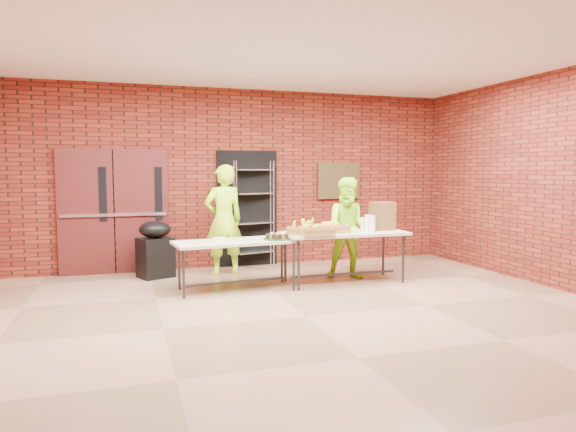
{
  "coord_description": "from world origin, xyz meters",
  "views": [
    {
      "loc": [
        -2.02,
        -5.65,
        1.73
      ],
      "look_at": [
        0.22,
        1.4,
        1.08
      ],
      "focal_mm": 32.0,
      "sensor_mm": 36.0,
      "label": 1
    }
  ],
  "objects_px": {
    "coffee_dispenser": "(382,216)",
    "volunteer_woman": "(224,220)",
    "table_left": "(236,245)",
    "volunteer_man": "(350,228)",
    "covered_grill": "(155,249)",
    "table_right": "(344,236)",
    "wire_rack": "(254,214)"
  },
  "relations": [
    {
      "from": "coffee_dispenser",
      "to": "volunteer_woman",
      "type": "bearing_deg",
      "value": 155.04
    },
    {
      "from": "table_left",
      "to": "volunteer_man",
      "type": "bearing_deg",
      "value": 1.68
    },
    {
      "from": "coffee_dispenser",
      "to": "covered_grill",
      "type": "relative_size",
      "value": 0.48
    },
    {
      "from": "volunteer_man",
      "to": "volunteer_woman",
      "type": "bearing_deg",
      "value": 174.16
    },
    {
      "from": "table_right",
      "to": "wire_rack",
      "type": "bearing_deg",
      "value": 120.8
    },
    {
      "from": "table_left",
      "to": "coffee_dispenser",
      "type": "xyz_separation_m",
      "value": [
        2.41,
        0.09,
        0.35
      ]
    },
    {
      "from": "wire_rack",
      "to": "table_left",
      "type": "relative_size",
      "value": 1.04
    },
    {
      "from": "table_left",
      "to": "volunteer_man",
      "type": "distance_m",
      "value": 1.94
    },
    {
      "from": "covered_grill",
      "to": "coffee_dispenser",
      "type": "bearing_deg",
      "value": -42.01
    },
    {
      "from": "coffee_dispenser",
      "to": "volunteer_man",
      "type": "relative_size",
      "value": 0.27
    },
    {
      "from": "table_left",
      "to": "volunteer_woman",
      "type": "xyz_separation_m",
      "value": [
        0.05,
        1.19,
        0.25
      ]
    },
    {
      "from": "table_right",
      "to": "volunteer_man",
      "type": "relative_size",
      "value": 1.18
    },
    {
      "from": "table_right",
      "to": "covered_grill",
      "type": "relative_size",
      "value": 2.08
    },
    {
      "from": "coffee_dispenser",
      "to": "volunteer_woman",
      "type": "distance_m",
      "value": 2.6
    },
    {
      "from": "wire_rack",
      "to": "table_right",
      "type": "distance_m",
      "value": 2.01
    },
    {
      "from": "wire_rack",
      "to": "volunteer_woman",
      "type": "relative_size",
      "value": 1.04
    },
    {
      "from": "table_right",
      "to": "volunteer_man",
      "type": "xyz_separation_m",
      "value": [
        0.21,
        0.24,
        0.09
      ]
    },
    {
      "from": "covered_grill",
      "to": "volunteer_woman",
      "type": "height_order",
      "value": "volunteer_woman"
    },
    {
      "from": "wire_rack",
      "to": "table_right",
      "type": "xyz_separation_m",
      "value": [
        1.01,
        -1.72,
        -0.23
      ]
    },
    {
      "from": "wire_rack",
      "to": "table_left",
      "type": "height_order",
      "value": "wire_rack"
    },
    {
      "from": "table_right",
      "to": "covered_grill",
      "type": "height_order",
      "value": "covered_grill"
    },
    {
      "from": "volunteer_woman",
      "to": "volunteer_man",
      "type": "height_order",
      "value": "volunteer_woman"
    },
    {
      "from": "table_left",
      "to": "covered_grill",
      "type": "relative_size",
      "value": 1.98
    },
    {
      "from": "volunteer_woman",
      "to": "covered_grill",
      "type": "bearing_deg",
      "value": -16.91
    },
    {
      "from": "covered_grill",
      "to": "table_right",
      "type": "bearing_deg",
      "value": -47.68
    },
    {
      "from": "table_right",
      "to": "volunteer_woman",
      "type": "distance_m",
      "value": 2.05
    },
    {
      "from": "table_right",
      "to": "volunteer_woman",
      "type": "relative_size",
      "value": 1.05
    },
    {
      "from": "table_right",
      "to": "covered_grill",
      "type": "distance_m",
      "value": 3.07
    },
    {
      "from": "volunteer_man",
      "to": "wire_rack",
      "type": "bearing_deg",
      "value": 150.17
    },
    {
      "from": "wire_rack",
      "to": "volunteer_man",
      "type": "relative_size",
      "value": 1.17
    },
    {
      "from": "wire_rack",
      "to": "volunteer_woman",
      "type": "distance_m",
      "value": 0.85
    },
    {
      "from": "wire_rack",
      "to": "coffee_dispenser",
      "type": "height_order",
      "value": "wire_rack"
    }
  ]
}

